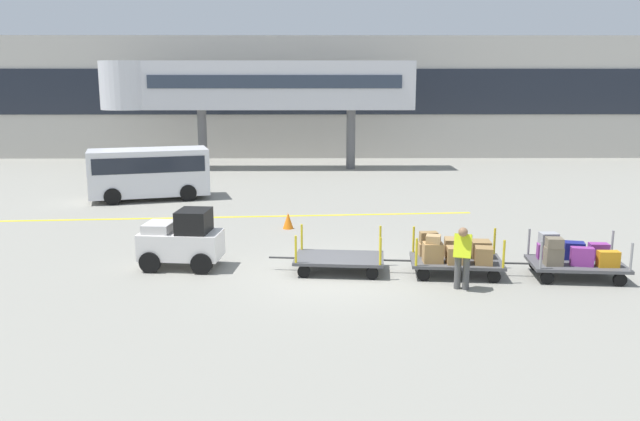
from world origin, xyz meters
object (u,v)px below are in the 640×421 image
baggage_cart_lead (339,259)px  baggage_handler (462,255)px  baggage_cart_middle (455,254)px  shuttle_van (149,170)px  safety_cone_near (288,221)px  baggage_tug (182,240)px  baggage_cart_tail (573,257)px

baggage_cart_lead → baggage_handler: bearing=-27.7°
baggage_cart_middle → shuttle_van: (-10.50, 10.69, 0.69)m
baggage_handler → shuttle_van: shuttle_van is taller
baggage_handler → shuttle_van: bearing=131.1°
baggage_cart_middle → safety_cone_near: baggage_cart_middle is taller
baggage_tug → baggage_cart_tail: baggage_tug is taller
baggage_handler → baggage_tug: bearing=164.8°
baggage_cart_lead → baggage_cart_middle: bearing=-5.3°
baggage_cart_middle → baggage_cart_tail: same height
baggage_cart_middle → baggage_cart_tail: 2.95m
baggage_handler → baggage_cart_tail: bearing=17.5°
baggage_cart_middle → baggage_cart_lead: bearing=174.7°
shuttle_van → baggage_cart_middle: bearing=-45.5°
baggage_cart_tail → shuttle_van: (-13.44, 10.96, 0.70)m
baggage_cart_tail → baggage_handler: (-3.04, -0.96, 0.33)m
baggage_tug → baggage_cart_tail: bearing=-5.4°
baggage_cart_lead → safety_cone_near: (-1.53, 4.94, -0.07)m
baggage_tug → safety_cone_near: bearing=60.1°
baggage_cart_lead → baggage_handler: baggage_handler is taller
baggage_cart_tail → baggage_handler: baggage_handler is taller
baggage_handler → shuttle_van: (-10.40, 11.92, 0.37)m
baggage_cart_tail → safety_cone_near: size_ratio=5.56×
baggage_cart_tail → safety_cone_near: 9.24m
baggage_cart_middle → baggage_handler: 1.27m
baggage_cart_lead → baggage_handler: 3.27m
shuttle_van → baggage_tug: bearing=-71.3°
baggage_cart_tail → baggage_handler: 3.20m
baggage_tug → baggage_cart_lead: baggage_tug is taller
baggage_cart_middle → baggage_cart_tail: bearing=-5.2°
baggage_cart_tail → safety_cone_near: (-7.43, 5.48, -0.26)m
baggage_tug → safety_cone_near: size_ratio=3.99×
baggage_cart_lead → safety_cone_near: size_ratio=5.56×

